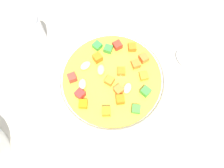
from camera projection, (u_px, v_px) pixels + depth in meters
ground_plane at (112, 92)px, 46.17cm from camera, size 140.00×140.00×2.00cm
soup_bowl_main at (112, 83)px, 42.18cm from camera, size 19.27×19.27×6.78cm
spoon at (196, 90)px, 44.77cm from camera, size 15.88×19.74×1.01cm
pepper_shaker at (35, 28)px, 45.31cm from camera, size 2.80×2.80×7.86cm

